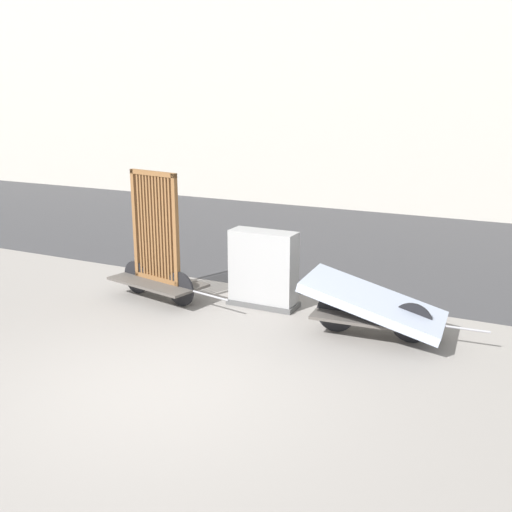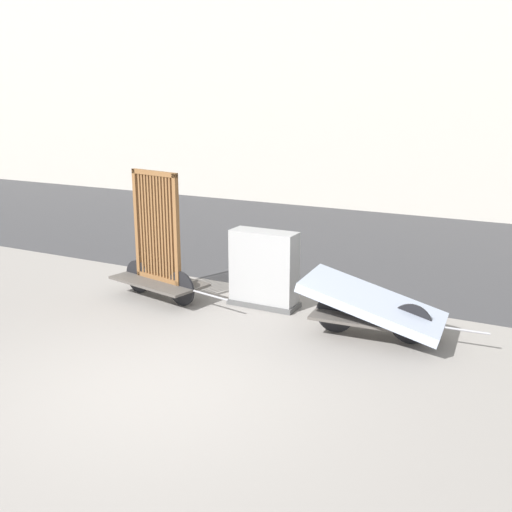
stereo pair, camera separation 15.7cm
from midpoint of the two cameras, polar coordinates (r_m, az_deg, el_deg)
ground_plane at (r=6.97m, az=-10.20°, el=-12.29°), size 60.00×60.00×0.00m
road_strip at (r=13.49m, az=9.33°, el=1.20°), size 56.00×7.68×0.01m
bike_cart_with_bedframe at (r=9.61m, az=-9.90°, el=-0.12°), size 2.31×1.07×2.06m
bike_cart_with_mattress at (r=8.19m, az=10.60°, el=-4.63°), size 2.46×1.17×0.81m
utility_cabinet at (r=9.22m, az=0.21°, el=-1.49°), size 1.10×0.43×1.19m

